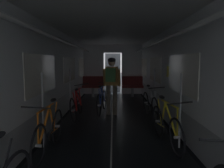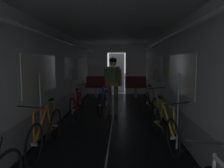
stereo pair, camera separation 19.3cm
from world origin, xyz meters
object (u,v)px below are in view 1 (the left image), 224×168
(bicycle_blue_in_aisle, at_px, (102,101))
(bicycle_red, at_px, (77,105))
(bicycle_yellow, at_px, (166,126))
(person_cyclist_aisle, at_px, (112,80))
(bicycle_orange, at_px, (49,132))
(bench_seat_far_left, at_px, (93,85))
(bicycle_silver, at_px, (150,104))
(bench_seat_far_right, at_px, (132,85))

(bicycle_blue_in_aisle, bearing_deg, bicycle_red, -135.71)
(bicycle_yellow, relative_size, person_cyclist_aisle, 0.98)
(bicycle_orange, relative_size, bicycle_blue_in_aisle, 1.00)
(bench_seat_far_left, bearing_deg, bicycle_red, -91.69)
(bicycle_silver, height_order, bicycle_blue_in_aisle, bicycle_silver)
(bicycle_blue_in_aisle, bearing_deg, bicycle_silver, -20.72)
(bicycle_red, xyz_separation_m, bicycle_blue_in_aisle, (0.69, 0.67, 0.00))
(bicycle_orange, relative_size, bicycle_silver, 1.00)
(bicycle_yellow, height_order, person_cyclist_aisle, person_cyclist_aisle)
(bench_seat_far_right, relative_size, bicycle_red, 0.58)
(bicycle_silver, bearing_deg, bicycle_red, -176.52)
(bicycle_red, bearing_deg, bicycle_silver, 3.48)
(bicycle_silver, bearing_deg, bicycle_yellow, -91.49)
(person_cyclist_aisle, bearing_deg, bench_seat_far_left, 104.51)
(bicycle_red, height_order, bicycle_yellow, bicycle_red)
(bicycle_red, height_order, bicycle_silver, bicycle_red)
(bench_seat_far_left, distance_m, person_cyclist_aisle, 3.56)
(bicycle_silver, xyz_separation_m, bicycle_blue_in_aisle, (-1.43, 0.54, 0.00))
(bench_seat_far_right, bearing_deg, bicycle_orange, -107.69)
(bench_seat_far_left, relative_size, bicycle_silver, 0.58)
(bicycle_red, bearing_deg, bench_seat_far_right, 63.39)
(bicycle_red, relative_size, bicycle_orange, 1.00)
(bicycle_silver, height_order, person_cyclist_aisle, person_cyclist_aisle)
(bicycle_red, bearing_deg, bicycle_yellow, -44.52)
(bicycle_yellow, bearing_deg, bicycle_orange, -169.86)
(bicycle_yellow, bearing_deg, bicycle_red, 135.48)
(bicycle_red, xyz_separation_m, bicycle_orange, (-0.07, -2.41, 0.00))
(bicycle_orange, height_order, bicycle_silver, bicycle_silver)
(bench_seat_far_right, relative_size, bicycle_orange, 0.58)
(bench_seat_far_right, relative_size, bicycle_yellow, 0.58)
(bench_seat_far_left, height_order, bicycle_yellow, bench_seat_far_left)
(person_cyclist_aisle, bearing_deg, bicycle_yellow, -66.33)
(bench_seat_far_left, relative_size, bicycle_orange, 0.58)
(bench_seat_far_left, distance_m, bicycle_silver, 4.20)
(bench_seat_far_left, height_order, bicycle_red, bicycle_red)
(bicycle_yellow, height_order, bicycle_orange, bicycle_yellow)
(bench_seat_far_right, xyz_separation_m, bicycle_orange, (-1.99, -6.23, -0.18))
(bicycle_orange, height_order, person_cyclist_aisle, person_cyclist_aisle)
(bench_seat_far_left, relative_size, bicycle_red, 0.58)
(bicycle_yellow, relative_size, bicycle_orange, 1.00)
(bench_seat_far_left, distance_m, bicycle_blue_in_aisle, 3.20)
(bicycle_red, xyz_separation_m, bicycle_yellow, (2.06, -2.03, 0.00))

